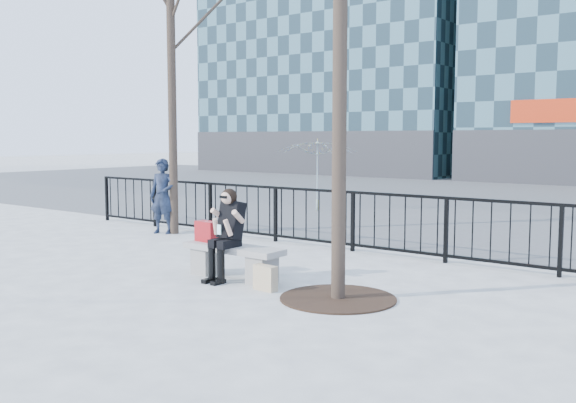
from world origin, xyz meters
The scene contains 11 objects.
ground centered at (0.00, 0.00, 0.00)m, with size 120.00×120.00×0.00m, color gray.
street_surface centered at (0.00, 15.00, 0.00)m, with size 60.00×23.00×0.01m, color #474747.
railing centered at (0.00, 3.00, 0.55)m, with size 14.00×0.06×1.10m.
tree_left centered at (-4.00, 2.50, 4.86)m, with size 2.80×2.80×6.50m.
tree_grate centered at (1.90, -0.10, 0.01)m, with size 1.50×1.50×0.02m, color black.
bench_main centered at (0.00, 0.00, 0.30)m, with size 1.65×0.46×0.49m.
seated_woman centered at (0.00, -0.16, 0.67)m, with size 0.50×0.64×1.34m.
handbag centered at (-0.56, 0.02, 0.65)m, with size 0.38×0.18×0.31m, color #A11318.
shopping_bag centered at (0.85, -0.29, 0.17)m, with size 0.36×0.13×0.34m, color beige.
standing_man centered at (-4.21, 2.37, 0.81)m, with size 0.59×0.39×1.62m, color black.
vendor_umbrella centered at (-3.93, 7.78, 1.02)m, with size 2.23×2.28×2.05m, color yellow.
Camera 1 is at (6.30, -6.89, 2.07)m, focal length 40.00 mm.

